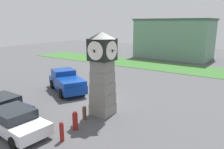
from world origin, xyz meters
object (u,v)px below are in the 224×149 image
at_px(car_near_tower, 3,107).
at_px(clock_tower, 102,72).
at_px(bollard_mid_row, 75,120).
at_px(bollard_far_row, 62,131).
at_px(bollard_near_tower, 84,112).
at_px(car_by_building, 16,121).
at_px(pickup_truck, 67,81).

bearing_deg(car_near_tower, clock_tower, 39.65).
bearing_deg(bollard_mid_row, bollard_far_row, -76.92).
relative_size(bollard_near_tower, car_near_tower, 0.23).
height_order(clock_tower, car_by_building, clock_tower).
bearing_deg(pickup_truck, car_by_building, -65.17).
distance_m(clock_tower, car_by_building, 5.82).
xyz_separation_m(car_near_tower, pickup_truck, (-0.68, 6.30, 0.19)).
height_order(bollard_far_row, car_near_tower, car_near_tower).
xyz_separation_m(clock_tower, bollard_near_tower, (-0.48, -1.34, -2.43)).
distance_m(clock_tower, bollard_mid_row, 3.56).
xyz_separation_m(bollard_mid_row, pickup_truck, (-5.64, 4.91, 0.36)).
bearing_deg(car_near_tower, car_by_building, -16.47).
bearing_deg(pickup_truck, bollard_far_row, -46.34).
relative_size(car_near_tower, car_by_building, 0.92).
bearing_deg(car_by_building, bollard_mid_row, 42.34).
relative_size(bollard_near_tower, bollard_far_row, 0.82).
distance_m(bollard_near_tower, pickup_truck, 6.26).
height_order(car_by_building, pickup_truck, pickup_truck).
xyz_separation_m(bollard_far_row, pickup_truck, (-5.95, 6.24, 0.38)).
bearing_deg(bollard_near_tower, clock_tower, 70.27).
xyz_separation_m(bollard_mid_row, car_by_building, (-2.37, -2.16, 0.16)).
bearing_deg(clock_tower, bollard_far_row, -85.44).
relative_size(bollard_near_tower, car_by_building, 0.21).
height_order(car_near_tower, car_by_building, car_near_tower).
xyz_separation_m(clock_tower, bollard_far_row, (0.32, -4.04, -2.33)).
distance_m(bollard_mid_row, car_by_building, 3.21).
relative_size(clock_tower, car_near_tower, 1.43).
bearing_deg(clock_tower, pickup_truck, 158.69).
relative_size(bollard_far_row, car_near_tower, 0.28).
bearing_deg(car_near_tower, bollard_far_row, 0.69).
distance_m(bollard_far_row, car_by_building, 2.81).
bearing_deg(clock_tower, bollard_near_tower, -109.73).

